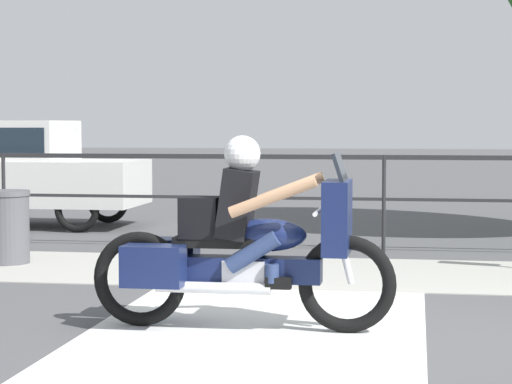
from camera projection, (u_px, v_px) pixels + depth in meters
ground_plane at (360, 341)px, 7.55m from camera, size 120.00×120.00×0.00m
sidewalk_band at (378, 274)px, 10.90m from camera, size 44.00×2.40×0.01m
crosswalk_band at (247, 342)px, 7.49m from camera, size 2.65×6.00×0.01m
fence_railing at (384, 176)px, 12.62m from camera, size 36.00×0.05×1.25m
motorcycle at (242, 244)px, 7.92m from camera, size 2.45×0.76×1.55m
parked_car at (15, 167)px, 15.99m from camera, size 3.93×1.66×1.70m
trash_bin at (7, 227)px, 11.67m from camera, size 0.55×0.55×0.87m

